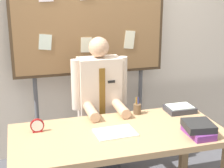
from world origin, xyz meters
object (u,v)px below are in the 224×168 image
(person, at_px, (100,113))
(open_notebook, at_px, (115,133))
(bulletin_board, at_px, (90,21))
(pen_holder, at_px, (137,109))
(paper_tray, at_px, (180,109))
(desk, at_px, (118,141))
(desk_clock, at_px, (37,126))
(book_stack, at_px, (198,129))

(person, height_order, open_notebook, person)
(bulletin_board, relative_size, pen_holder, 13.30)
(bulletin_board, distance_m, paper_tray, 1.27)
(pen_holder, distance_m, paper_tray, 0.41)
(bulletin_board, bearing_deg, pen_holder, -67.55)
(desk, height_order, open_notebook, open_notebook)
(bulletin_board, bearing_deg, desk, -89.99)
(paper_tray, bearing_deg, desk, -158.77)
(person, bearing_deg, paper_tray, -27.27)
(open_notebook, distance_m, pen_holder, 0.47)
(desk_clock, distance_m, paper_tray, 1.32)
(open_notebook, xyz_separation_m, desk_clock, (-0.60, 0.20, 0.04))
(paper_tray, bearing_deg, person, 152.73)
(pen_holder, relative_size, paper_tray, 0.62)
(bulletin_board, bearing_deg, paper_tray, -47.18)
(book_stack, bearing_deg, paper_tray, 78.89)
(desk, bearing_deg, open_notebook, -149.96)
(desk, distance_m, person, 0.62)
(book_stack, height_order, paper_tray, book_stack)
(open_notebook, xyz_separation_m, pen_holder, (0.32, 0.34, 0.04))
(desk_clock, relative_size, pen_holder, 0.70)
(pen_holder, bearing_deg, paper_tray, -8.24)
(open_notebook, bearing_deg, desk, 30.04)
(paper_tray, bearing_deg, open_notebook, -158.32)
(open_notebook, distance_m, paper_tray, 0.77)
(person, relative_size, pen_holder, 8.80)
(desk, height_order, paper_tray, paper_tray)
(open_notebook, bearing_deg, desk_clock, 161.29)
(person, bearing_deg, open_notebook, -93.10)
(person, xyz_separation_m, desk_clock, (-0.63, -0.44, 0.12))
(desk_clock, bearing_deg, pen_holder, 8.89)
(person, height_order, bulletin_board, bulletin_board)
(open_notebook, height_order, pen_holder, pen_holder)
(bulletin_board, distance_m, book_stack, 1.56)
(person, bearing_deg, desk, -90.00)
(desk, distance_m, paper_tray, 0.74)
(pen_holder, bearing_deg, person, 133.66)
(book_stack, relative_size, desk_clock, 2.47)
(desk_clock, bearing_deg, book_stack, -19.01)
(open_notebook, bearing_deg, person, 86.90)
(person, height_order, pen_holder, person)
(person, distance_m, paper_tray, 0.78)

